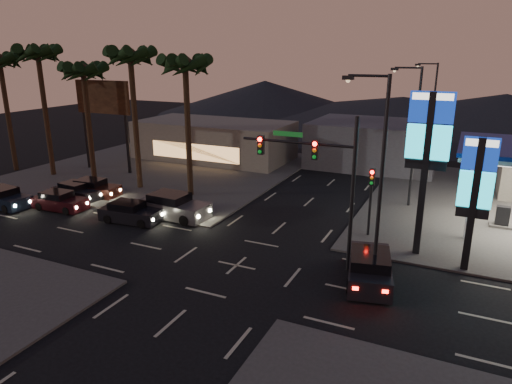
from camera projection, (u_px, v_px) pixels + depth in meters
The scene contains 27 objects.
ground at pixel (237, 265), 24.31m from camera, with size 140.00×140.00×0.00m, color black.
corner_lot_nw at pixel (167, 168), 44.63m from camera, with size 24.00×24.00×0.12m, color #47443F.
pylon_sign_tall at pixel (428, 142), 23.77m from camera, with size 2.20×0.35×9.00m.
pylon_sign_short at pixel (476, 185), 22.40m from camera, with size 1.60×0.35×7.00m.
traffic_signal_mast at pixel (319, 169), 22.99m from camera, with size 6.10×0.39×8.00m.
pedestal_signal at pixel (371, 191), 27.28m from camera, with size 0.32×0.39×4.30m.
streetlight_near at pixel (377, 171), 20.76m from camera, with size 2.14×0.25×10.00m.
streetlight_mid at pixel (413, 129), 32.03m from camera, with size 2.14×0.25×10.00m.
streetlight_far at pixel (431, 109), 44.17m from camera, with size 2.14×0.25×10.00m.
palm_a at pixel (186, 73), 33.44m from camera, with size 4.41×4.41×10.86m.
palm_b at pixel (131, 65), 35.31m from camera, with size 4.41×4.41×11.46m.
palm_c at pixel (84, 78), 37.65m from camera, with size 4.41×4.41×10.26m.
palm_d at pixel (39, 62), 39.30m from camera, with size 4.41×4.41×11.66m.
palm_e at pixel (0, 68), 41.48m from camera, with size 4.41×4.41×11.06m.
billboard at pixel (103, 104), 42.03m from camera, with size 6.00×0.30×8.50m.
building_far_west at pixel (214, 140), 48.46m from camera, with size 16.00×8.00×4.00m, color #726B5B.
building_far_mid at pixel (374, 144), 45.40m from camera, with size 12.00×9.00×4.40m, color #4C4C51.
hill_left at pixel (265, 97), 85.57m from camera, with size 40.00×40.00×6.00m, color black.
hill_right at pixel (504, 111), 69.53m from camera, with size 50.00×50.00×5.00m, color black.
hill_center at pixel (402, 109), 75.74m from camera, with size 60.00×60.00×4.00m, color black.
car_lane_a_front at pixel (130, 213), 30.49m from camera, with size 4.30×2.09×1.36m.
car_lane_a_mid at pixel (60, 201), 32.91m from camera, with size 4.13×1.89×1.32m.
car_lane_a_rear at pixel (4, 198), 33.43m from camera, with size 4.52×2.15×1.44m.
car_lane_b_front at pixel (173, 206), 31.26m from camera, with size 5.23×2.40×1.67m.
car_lane_b_mid at pixel (77, 192), 35.19m from camera, with size 4.17×2.02×1.32m.
car_lane_b_rear at pixel (93, 188), 35.93m from camera, with size 4.32×2.04×1.37m.
suv_station at pixel (370, 268), 22.42m from camera, with size 2.95×5.05×1.59m.
Camera 1 is at (10.30, -19.60, 10.82)m, focal length 32.00 mm.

